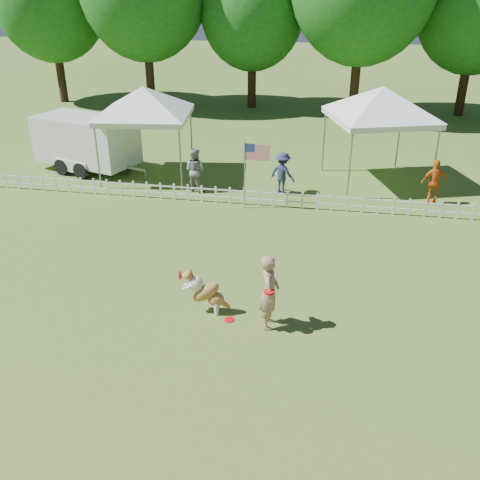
{
  "coord_description": "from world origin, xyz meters",
  "views": [
    {
      "loc": [
        2.19,
        -9.92,
        7.03
      ],
      "look_at": [
        0.02,
        2.0,
        1.1
      ],
      "focal_mm": 40.0,
      "sensor_mm": 36.0,
      "label": 1
    }
  ],
  "objects": [
    {
      "name": "ground",
      "position": [
        0.0,
        0.0,
        0.0
      ],
      "size": [
        120.0,
        120.0,
        0.0
      ],
      "primitive_type": "plane",
      "color": "#376620",
      "rests_on": "ground"
    },
    {
      "name": "canopy_tent_right",
      "position": [
        3.73,
        10.16,
        1.76
      ],
      "size": [
        4.32,
        4.32,
        3.52
      ],
      "primitive_type": null,
      "rotation": [
        0.0,
        0.0,
        0.33
      ],
      "color": "white",
      "rests_on": "ground"
    },
    {
      "name": "dog",
      "position": [
        -0.45,
        0.29,
        0.55
      ],
      "size": [
        1.09,
        0.44,
        1.1
      ],
      "primitive_type": null,
      "rotation": [
        0.0,
        0.0,
        0.08
      ],
      "color": "brown",
      "rests_on": "ground"
    },
    {
      "name": "cargo_trailer",
      "position": [
        -7.64,
        9.61,
        1.09
      ],
      "size": [
        5.4,
        3.56,
        2.19
      ],
      "primitive_type": null,
      "rotation": [
        0.0,
        0.0,
        -0.3
      ],
      "color": "silver",
      "rests_on": "ground"
    },
    {
      "name": "canopy_tent_left",
      "position": [
        -4.95,
        9.28,
        1.7
      ],
      "size": [
        3.69,
        3.69,
        3.4
      ],
      "primitive_type": null,
      "rotation": [
        0.0,
        0.0,
        0.13
      ],
      "color": "white",
      "rests_on": "ground"
    },
    {
      "name": "spectator_b",
      "position": [
        0.42,
        8.35,
        0.76
      ],
      "size": [
        1.13,
        0.95,
        1.52
      ],
      "primitive_type": "imported",
      "rotation": [
        0.0,
        0.0,
        2.67
      ],
      "color": "#242A4D",
      "rests_on": "ground"
    },
    {
      "name": "tree_right",
      "position": [
        9.0,
        22.5,
        5.2
      ],
      "size": [
        6.2,
        6.2,
        10.4
      ],
      "primitive_type": null,
      "color": "#195418",
      "rests_on": "ground"
    },
    {
      "name": "spectator_a",
      "position": [
        -2.74,
        8.01,
        0.8
      ],
      "size": [
        0.91,
        0.79,
        1.6
      ],
      "primitive_type": "imported",
      "rotation": [
        0.0,
        0.0,
        2.87
      ],
      "color": "gray",
      "rests_on": "ground"
    },
    {
      "name": "tree_center_left",
      "position": [
        -3.0,
        22.5,
        4.9
      ],
      "size": [
        6.0,
        6.0,
        9.8
      ],
      "primitive_type": null,
      "color": "#195418",
      "rests_on": "ground"
    },
    {
      "name": "spectator_c",
      "position": [
        5.64,
        8.25,
        0.79
      ],
      "size": [
        0.99,
        0.58,
        1.58
      ],
      "primitive_type": "imported",
      "rotation": [
        0.0,
        0.0,
        3.36
      ],
      "color": "#D25F18",
      "rests_on": "ground"
    },
    {
      "name": "handler",
      "position": [
        1.04,
        0.02,
        0.88
      ],
      "size": [
        0.47,
        0.68,
        1.77
      ],
      "primitive_type": "imported",
      "rotation": [
        0.0,
        0.0,
        1.65
      ],
      "color": "#A77B64",
      "rests_on": "ground"
    },
    {
      "name": "flag_pole",
      "position": [
        -0.68,
        6.7,
        1.15
      ],
      "size": [
        0.89,
        0.12,
        2.3
      ],
      "primitive_type": null,
      "rotation": [
        0.0,
        0.0,
        -0.03
      ],
      "color": "gray",
      "rests_on": "ground"
    },
    {
      "name": "tree_far_left",
      "position": [
        -15.0,
        22.0,
        5.5
      ],
      "size": [
        6.6,
        6.6,
        11.0
      ],
      "primitive_type": null,
      "color": "#195418",
      "rests_on": "ground"
    },
    {
      "name": "picket_fence",
      "position": [
        0.0,
        7.0,
        0.3
      ],
      "size": [
        22.0,
        0.08,
        0.6
      ],
      "primitive_type": null,
      "color": "white",
      "rests_on": "ground"
    },
    {
      "name": "frisbee_on_turf",
      "position": [
        0.13,
        0.06,
        0.01
      ],
      "size": [
        0.28,
        0.28,
        0.02
      ],
      "primitive_type": "cylinder",
      "rotation": [
        0.0,
        0.0,
        0.23
      ],
      "color": "red",
      "rests_on": "ground"
    }
  ]
}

